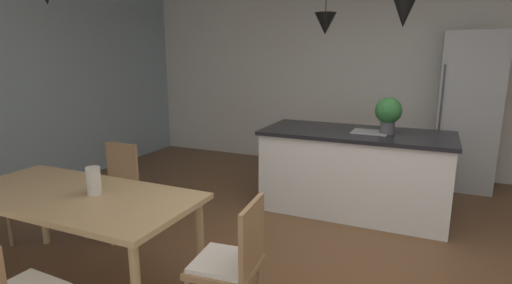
{
  "coord_description": "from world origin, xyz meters",
  "views": [
    {
      "loc": [
        0.46,
        -2.84,
        1.72
      ],
      "look_at": [
        -1.03,
        0.48,
        0.91
      ],
      "focal_mm": 27.98,
      "sensor_mm": 36.0,
      "label": 1
    }
  ],
  "objects_px": {
    "kitchen_island": "(354,171)",
    "potted_plant_on_island": "(388,113)",
    "refrigerator": "(467,112)",
    "chair_far_left": "(114,186)",
    "chair_kitchen_end": "(232,261)",
    "vase_on_dining_table": "(94,181)",
    "dining_table": "(75,203)"
  },
  "relations": [
    {
      "from": "kitchen_island",
      "to": "potted_plant_on_island",
      "type": "bearing_deg",
      "value": -0.0
    },
    {
      "from": "refrigerator",
      "to": "potted_plant_on_island",
      "type": "distance_m",
      "value": 1.66
    },
    {
      "from": "chair_far_left",
      "to": "chair_kitchen_end",
      "type": "relative_size",
      "value": 1.0
    },
    {
      "from": "potted_plant_on_island",
      "to": "refrigerator",
      "type": "bearing_deg",
      "value": 60.32
    },
    {
      "from": "chair_far_left",
      "to": "vase_on_dining_table",
      "type": "relative_size",
      "value": 4.29
    },
    {
      "from": "refrigerator",
      "to": "chair_kitchen_end",
      "type": "bearing_deg",
      "value": -111.12
    },
    {
      "from": "potted_plant_on_island",
      "to": "chair_far_left",
      "type": "bearing_deg",
      "value": -147.09
    },
    {
      "from": "dining_table",
      "to": "chair_kitchen_end",
      "type": "height_order",
      "value": "chair_kitchen_end"
    },
    {
      "from": "kitchen_island",
      "to": "refrigerator",
      "type": "distance_m",
      "value": 1.9
    },
    {
      "from": "potted_plant_on_island",
      "to": "kitchen_island",
      "type": "bearing_deg",
      "value": 180.0
    },
    {
      "from": "chair_kitchen_end",
      "to": "vase_on_dining_table",
      "type": "relative_size",
      "value": 4.29
    },
    {
      "from": "chair_kitchen_end",
      "to": "kitchen_island",
      "type": "relative_size",
      "value": 0.44
    },
    {
      "from": "dining_table",
      "to": "refrigerator",
      "type": "height_order",
      "value": "refrigerator"
    },
    {
      "from": "dining_table",
      "to": "chair_far_left",
      "type": "distance_m",
      "value": 0.92
    },
    {
      "from": "refrigerator",
      "to": "vase_on_dining_table",
      "type": "relative_size",
      "value": 9.78
    },
    {
      "from": "kitchen_island",
      "to": "potted_plant_on_island",
      "type": "xyz_separation_m",
      "value": [
        0.31,
        -0.0,
        0.66
      ]
    },
    {
      "from": "chair_far_left",
      "to": "vase_on_dining_table",
      "type": "height_order",
      "value": "vase_on_dining_table"
    },
    {
      "from": "dining_table",
      "to": "kitchen_island",
      "type": "bearing_deg",
      "value": 55.19
    },
    {
      "from": "dining_table",
      "to": "chair_kitchen_end",
      "type": "xyz_separation_m",
      "value": [
        1.29,
        0.0,
        -0.18
      ]
    },
    {
      "from": "kitchen_island",
      "to": "chair_kitchen_end",
      "type": "bearing_deg",
      "value": -97.76
    },
    {
      "from": "vase_on_dining_table",
      "to": "chair_kitchen_end",
      "type": "bearing_deg",
      "value": -2.51
    },
    {
      "from": "kitchen_island",
      "to": "vase_on_dining_table",
      "type": "distance_m",
      "value": 2.7
    },
    {
      "from": "chair_kitchen_end",
      "to": "kitchen_island",
      "type": "distance_m",
      "value": 2.32
    },
    {
      "from": "chair_kitchen_end",
      "to": "kitchen_island",
      "type": "xyz_separation_m",
      "value": [
        0.31,
        2.3,
        -0.01
      ]
    },
    {
      "from": "refrigerator",
      "to": "potted_plant_on_island",
      "type": "height_order",
      "value": "refrigerator"
    },
    {
      "from": "chair_far_left",
      "to": "potted_plant_on_island",
      "type": "distance_m",
      "value": 2.84
    },
    {
      "from": "chair_far_left",
      "to": "vase_on_dining_table",
      "type": "xyz_separation_m",
      "value": [
        0.55,
        -0.74,
        0.35
      ]
    },
    {
      "from": "dining_table",
      "to": "potted_plant_on_island",
      "type": "distance_m",
      "value": 3.03
    },
    {
      "from": "chair_far_left",
      "to": "kitchen_island",
      "type": "xyz_separation_m",
      "value": [
        2.01,
        1.5,
        -0.01
      ]
    },
    {
      "from": "chair_kitchen_end",
      "to": "kitchen_island",
      "type": "height_order",
      "value": "kitchen_island"
    },
    {
      "from": "chair_kitchen_end",
      "to": "potted_plant_on_island",
      "type": "height_order",
      "value": "potted_plant_on_island"
    },
    {
      "from": "chair_far_left",
      "to": "refrigerator",
      "type": "distance_m",
      "value": 4.33
    }
  ]
}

